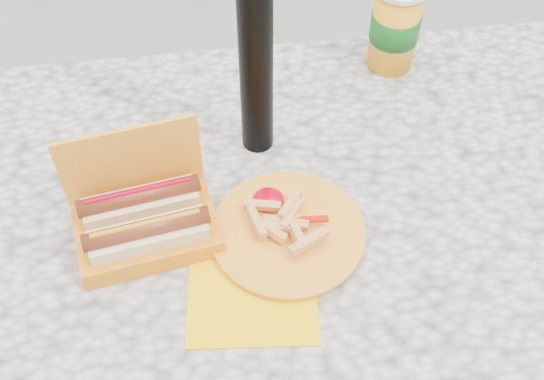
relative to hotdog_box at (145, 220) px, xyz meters
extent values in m
cube|color=beige|center=(0.18, 0.00, -0.06)|extent=(1.20, 0.80, 0.05)
cylinder|color=black|center=(-0.32, 0.30, -0.44)|extent=(0.07, 0.07, 0.70)
cylinder|color=black|center=(0.68, 0.30, -0.44)|extent=(0.07, 0.07, 0.70)
cube|color=orange|center=(0.00, 0.00, -0.02)|extent=(0.21, 0.16, 0.03)
cube|color=orange|center=(-0.01, 0.06, 0.06)|extent=(0.20, 0.04, 0.13)
cube|color=beige|center=(0.01, -0.03, 0.00)|extent=(0.17, 0.07, 0.04)
cylinder|color=maroon|center=(0.01, -0.03, 0.03)|extent=(0.17, 0.05, 0.03)
cylinder|color=#B18210|center=(0.01, -0.03, 0.04)|extent=(0.15, 0.03, 0.01)
cube|color=beige|center=(0.00, 0.02, 0.00)|extent=(0.17, 0.07, 0.04)
cylinder|color=maroon|center=(0.00, 0.02, 0.03)|extent=(0.17, 0.05, 0.03)
cylinder|color=#9C0018|center=(0.00, 0.02, 0.04)|extent=(0.15, 0.03, 0.01)
cube|color=#FFC200|center=(0.14, -0.11, -0.03)|extent=(0.19, 0.19, 0.00)
cylinder|color=orange|center=(0.20, -0.03, -0.03)|extent=(0.21, 0.21, 0.01)
cylinder|color=orange|center=(0.20, -0.03, -0.02)|extent=(0.22, 0.22, 0.01)
cube|color=gold|center=(0.19, -0.02, -0.01)|extent=(0.05, 0.02, 0.01)
cube|color=gold|center=(0.19, -0.03, -0.01)|extent=(0.05, 0.02, 0.01)
cube|color=gold|center=(0.17, -0.04, -0.01)|extent=(0.05, 0.05, 0.01)
cube|color=gold|center=(0.21, -0.02, 0.00)|extent=(0.04, 0.05, 0.01)
cube|color=gold|center=(0.17, 0.01, -0.01)|extent=(0.05, 0.03, 0.01)
cube|color=gold|center=(0.21, 0.00, 0.00)|extent=(0.04, 0.05, 0.01)
cube|color=gold|center=(0.22, -0.07, 0.00)|extent=(0.05, 0.04, 0.01)
cube|color=gold|center=(0.19, -0.02, -0.01)|extent=(0.05, 0.03, 0.01)
cube|color=gold|center=(0.21, -0.05, 0.00)|extent=(0.03, 0.06, 0.01)
cube|color=gold|center=(0.23, -0.06, 0.00)|extent=(0.05, 0.04, 0.01)
cube|color=gold|center=(0.16, -0.02, 0.00)|extent=(0.03, 0.05, 0.01)
cube|color=gold|center=(0.20, -0.03, -0.01)|extent=(0.05, 0.03, 0.01)
ellipsoid|color=#9C0018|center=(0.18, 0.03, -0.01)|extent=(0.05, 0.05, 0.01)
cube|color=#BF0E00|center=(0.21, -0.02, -0.01)|extent=(0.09, 0.02, 0.00)
cylinder|color=orange|center=(0.44, 0.32, 0.04)|extent=(0.08, 0.08, 0.15)
cylinder|color=#0F5215|center=(0.44, 0.32, 0.05)|extent=(0.08, 0.08, 0.05)
camera|label=1|loc=(0.10, -0.59, 0.77)|focal=45.00mm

